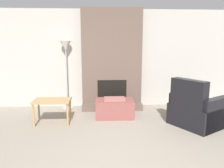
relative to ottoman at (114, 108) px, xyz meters
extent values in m
plane|color=gray|center=(-0.02, -2.17, -0.21)|extent=(24.00, 24.00, 0.00)
cube|color=#BCB7AD|center=(-0.02, 1.02, 1.09)|extent=(7.25, 0.06, 2.60)
cube|color=brown|center=(-0.02, 0.84, 1.09)|extent=(1.56, 0.30, 2.60)
cube|color=brown|center=(-0.02, 0.55, -0.13)|extent=(1.56, 0.29, 0.16)
cube|color=black|center=(-0.02, 0.68, 0.25)|extent=(0.76, 0.02, 0.61)
cube|color=#8C4C47|center=(0.00, 0.00, -0.01)|extent=(0.88, 0.57, 0.41)
cube|color=#A56660|center=(0.00, 0.00, 0.22)|extent=(0.48, 0.31, 0.05)
cube|color=black|center=(1.77, -0.59, 0.01)|extent=(1.34, 1.31, 0.45)
cube|color=black|center=(1.42, -0.80, 0.29)|extent=(0.56, 0.75, 1.01)
cube|color=black|center=(1.97, -0.91, 0.12)|extent=(0.87, 0.61, 0.66)
cube|color=black|center=(1.58, -0.27, 0.12)|extent=(0.87, 0.61, 0.66)
cube|color=tan|center=(-1.36, -0.35, 0.29)|extent=(0.78, 0.48, 0.04)
cylinder|color=tan|center=(-1.71, -0.55, 0.03)|extent=(0.04, 0.04, 0.48)
cylinder|color=tan|center=(-1.01, -0.55, 0.03)|extent=(0.04, 0.04, 0.48)
cylinder|color=tan|center=(-1.71, -0.15, 0.03)|extent=(0.04, 0.04, 0.48)
cylinder|color=tan|center=(-1.01, -0.15, 0.03)|extent=(0.04, 0.04, 0.48)
cylinder|color=#ADADB2|center=(-1.21, 0.78, -0.20)|extent=(0.28, 0.28, 0.02)
cylinder|color=#ADADB2|center=(-1.21, 0.78, 0.56)|extent=(0.03, 0.03, 1.50)
cone|color=silver|center=(-1.21, 0.78, 1.43)|extent=(0.28, 0.28, 0.25)
camera|label=1|loc=(-0.33, -4.93, 1.49)|focal=35.00mm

